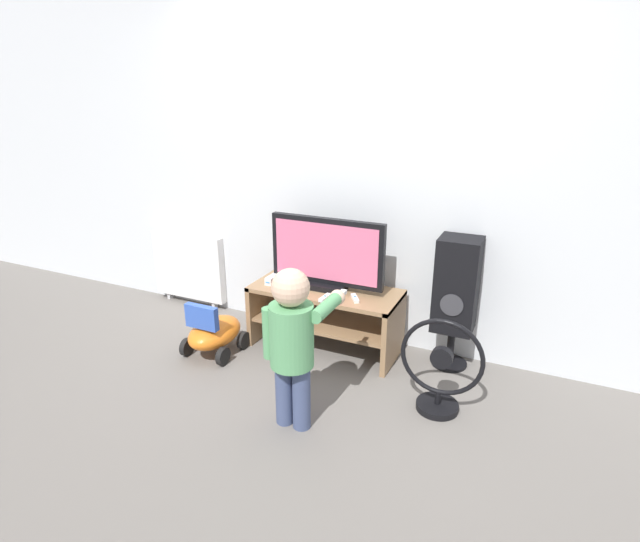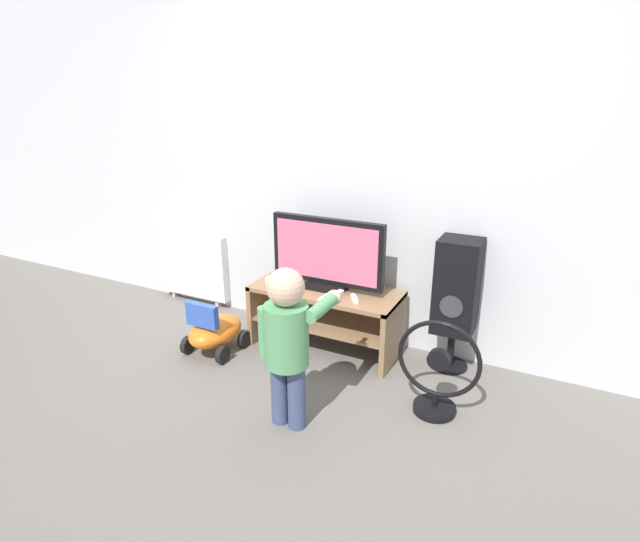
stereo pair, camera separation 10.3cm
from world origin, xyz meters
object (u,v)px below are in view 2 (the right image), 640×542
object	(u,v)px
speaker_tower	(457,290)
radiator	(193,265)
child	(288,336)
remote_primary	(354,299)
game_console	(275,278)
ride_on_toy	(215,331)
television	(327,255)
remote_secondary	(324,298)
floor_fan	(438,373)

from	to	relation	value
speaker_tower	radiator	xyz separation A→B (m)	(-2.33, 0.11, -0.23)
child	speaker_tower	distance (m)	1.24
remote_primary	radiator	distance (m)	1.74
game_console	radiator	size ratio (longest dim) A/B	0.26
ride_on_toy	television	bearing A→B (deg)	32.11
ride_on_toy	child	bearing A→B (deg)	-28.11
radiator	speaker_tower	bearing A→B (deg)	-2.59
television	ride_on_toy	xyz separation A→B (m)	(-0.70, -0.44, -0.56)
remote_primary	remote_secondary	bearing A→B (deg)	-158.15
floor_fan	ride_on_toy	bearing A→B (deg)	179.76
game_console	child	bearing A→B (deg)	-54.37
remote_primary	speaker_tower	size ratio (longest dim) A/B	0.14
game_console	ride_on_toy	bearing A→B (deg)	-127.43
television	floor_fan	bearing A→B (deg)	-25.41
ride_on_toy	radiator	world-z (taller)	radiator
game_console	floor_fan	size ratio (longest dim) A/B	0.31
remote_primary	game_console	bearing A→B (deg)	174.76
television	game_console	size ratio (longest dim) A/B	4.57
remote_primary	radiator	xyz separation A→B (m)	(-1.70, 0.34, -0.13)
floor_fan	radiator	bearing A→B (deg)	164.34
ride_on_toy	radiator	bearing A→B (deg)	138.25
television	game_console	world-z (taller)	television
remote_primary	floor_fan	bearing A→B (deg)	-25.94
radiator	ride_on_toy	bearing A→B (deg)	-41.75
speaker_tower	radiator	bearing A→B (deg)	177.41
television	radiator	distance (m)	1.50
child	floor_fan	bearing A→B (deg)	33.86
ride_on_toy	radiator	xyz separation A→B (m)	(-0.74, 0.66, 0.19)
game_console	remote_primary	distance (m)	0.67
television	remote_secondary	distance (m)	0.32
remote_primary	floor_fan	distance (m)	0.78
remote_primary	ride_on_toy	size ratio (longest dim) A/B	0.27
remote_secondary	ride_on_toy	distance (m)	0.87
television	ride_on_toy	distance (m)	1.00
remote_secondary	floor_fan	bearing A→B (deg)	-16.19
child	speaker_tower	world-z (taller)	child
remote_primary	floor_fan	xyz separation A→B (m)	(0.67, -0.33, -0.21)
floor_fan	radiator	world-z (taller)	radiator
remote_secondary	speaker_tower	xyz separation A→B (m)	(0.82, 0.31, 0.10)
remote_primary	speaker_tower	distance (m)	0.68
game_console	remote_primary	bearing A→B (deg)	-5.24
ride_on_toy	speaker_tower	bearing A→B (deg)	19.12
game_console	remote_primary	xyz separation A→B (m)	(0.67, -0.06, -0.02)
radiator	television	bearing A→B (deg)	-8.72
television	remote_secondary	xyz separation A→B (m)	(0.08, -0.19, -0.24)
television	child	world-z (taller)	television
game_console	remote_secondary	size ratio (longest dim) A/B	1.41
remote_secondary	child	world-z (taller)	child
remote_secondary	speaker_tower	world-z (taller)	speaker_tower
speaker_tower	radiator	world-z (taller)	speaker_tower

